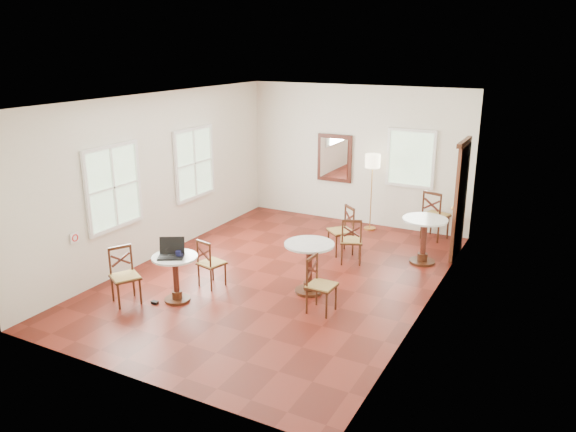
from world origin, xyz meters
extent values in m
plane|color=#5F1A10|center=(0.00, 0.00, 0.00)|extent=(7.00, 7.00, 0.00)
cube|color=silver|center=(0.00, 3.50, 1.50)|extent=(5.00, 0.02, 3.00)
cube|color=silver|center=(0.00, -3.50, 1.50)|extent=(5.00, 0.02, 3.00)
cube|color=silver|center=(-2.50, 0.00, 1.50)|extent=(0.02, 7.00, 3.00)
cube|color=silver|center=(2.50, 0.00, 1.50)|extent=(0.02, 7.00, 3.00)
cube|color=white|center=(0.00, 0.00, 3.00)|extent=(5.00, 7.00, 0.02)
cube|color=#582C19|center=(2.46, 2.40, 1.05)|extent=(0.06, 0.90, 2.10)
cube|color=#3E1E0F|center=(2.44, 2.40, 2.15)|extent=(0.08, 1.02, 0.08)
sphere|color=#BF8C3F|center=(2.40, 2.08, 1.00)|extent=(0.07, 0.07, 0.07)
cube|color=#451B12|center=(-0.50, 3.46, 1.40)|extent=(0.80, 0.05, 1.05)
cube|color=white|center=(-0.50, 3.43, 1.40)|extent=(0.64, 0.02, 0.88)
cube|color=white|center=(-2.47, -2.10, 0.95)|extent=(0.02, 0.16, 0.16)
torus|color=red|center=(-2.46, -2.10, 0.95)|extent=(0.02, 0.12, 0.12)
cube|color=white|center=(-2.47, -1.20, 1.55)|extent=(0.06, 1.22, 1.42)
cube|color=white|center=(-2.47, 1.00, 1.55)|extent=(0.06, 1.22, 1.42)
cube|color=white|center=(1.20, 3.47, 1.55)|extent=(1.02, 0.06, 1.22)
cylinder|color=#3E1E0F|center=(-0.96, -1.57, 0.02)|extent=(0.40, 0.40, 0.04)
cylinder|color=#3E1E0F|center=(-0.96, -1.57, 0.10)|extent=(0.16, 0.16, 0.12)
cylinder|color=#451B12|center=(-0.96, -1.57, 0.40)|extent=(0.09, 0.09, 0.60)
cylinder|color=#3E1E0F|center=(-0.96, -1.57, 0.68)|extent=(0.14, 0.14, 0.06)
cylinder|color=silver|center=(-0.96, -1.57, 0.72)|extent=(0.70, 0.70, 0.03)
cylinder|color=#3E1E0F|center=(0.72, -0.35, 0.02)|extent=(0.45, 0.45, 0.05)
cylinder|color=#3E1E0F|center=(0.72, -0.35, 0.11)|extent=(0.18, 0.18, 0.14)
cylinder|color=#451B12|center=(0.72, -0.35, 0.45)|extent=(0.10, 0.10, 0.68)
cylinder|color=#3E1E0F|center=(0.72, -0.35, 0.77)|extent=(0.16, 0.16, 0.07)
cylinder|color=silver|center=(0.72, -0.35, 0.82)|extent=(0.79, 0.79, 0.03)
cylinder|color=#3E1E0F|center=(2.00, 1.75, 0.02)|extent=(0.46, 0.46, 0.05)
cylinder|color=#3E1E0F|center=(2.00, 1.75, 0.11)|extent=(0.18, 0.18, 0.14)
cylinder|color=#451B12|center=(2.00, 1.75, 0.46)|extent=(0.10, 0.10, 0.68)
cylinder|color=#3E1E0F|center=(2.00, 1.75, 0.78)|extent=(0.16, 0.16, 0.07)
cylinder|color=silver|center=(2.00, 1.75, 0.83)|extent=(0.80, 0.80, 0.03)
cylinder|color=#3E1E0F|center=(-0.61, -0.74, 0.19)|extent=(0.03, 0.03, 0.38)
cylinder|color=#3E1E0F|center=(-0.69, -1.04, 0.19)|extent=(0.03, 0.03, 0.38)
cylinder|color=#3E1E0F|center=(-0.91, -0.67, 0.19)|extent=(0.03, 0.03, 0.38)
cylinder|color=#3E1E0F|center=(-0.99, -0.97, 0.19)|extent=(0.03, 0.03, 0.38)
cube|color=#3E1E0F|center=(-0.80, -0.86, 0.39)|extent=(0.45, 0.45, 0.03)
cube|color=#A07F40|center=(-0.80, -0.86, 0.40)|extent=(0.43, 0.43, 0.03)
cylinder|color=#3E1E0F|center=(-0.69, -1.04, 0.60)|extent=(0.03, 0.03, 0.43)
cylinder|color=#3E1E0F|center=(-0.99, -0.97, 0.60)|extent=(0.03, 0.03, 0.43)
cube|color=#3E1E0F|center=(-0.84, -1.01, 0.79)|extent=(0.32, 0.11, 0.04)
cube|color=#451B12|center=(-0.84, -1.01, 0.61)|extent=(0.27, 0.09, 0.19)
cube|color=#451B12|center=(-0.84, -1.01, 0.61)|extent=(0.27, 0.09, 0.19)
cylinder|color=#3E1E0F|center=(-1.54, -2.21, 0.21)|extent=(0.03, 0.03, 0.41)
cylinder|color=#3E1E0F|center=(-1.82, -2.05, 0.21)|extent=(0.03, 0.03, 0.41)
cylinder|color=#3E1E0F|center=(-1.37, -1.93, 0.21)|extent=(0.03, 0.03, 0.41)
cylinder|color=#3E1E0F|center=(-1.66, -1.76, 0.21)|extent=(0.03, 0.03, 0.41)
cube|color=#3E1E0F|center=(-1.60, -1.99, 0.42)|extent=(0.55, 0.55, 0.03)
cube|color=#A07F40|center=(-1.60, -1.99, 0.43)|extent=(0.53, 0.53, 0.04)
cylinder|color=#3E1E0F|center=(-1.82, -2.05, 0.64)|extent=(0.03, 0.03, 0.46)
cylinder|color=#3E1E0F|center=(-1.66, -1.76, 0.64)|extent=(0.03, 0.03, 0.46)
cube|color=#3E1E0F|center=(-1.74, -1.91, 0.85)|extent=(0.20, 0.32, 0.05)
cube|color=#451B12|center=(-1.74, -1.91, 0.65)|extent=(0.17, 0.27, 0.20)
cube|color=#451B12|center=(-1.74, -1.91, 0.65)|extent=(0.17, 0.27, 0.20)
cylinder|color=#3E1E0F|center=(0.92, 1.38, 0.20)|extent=(0.03, 0.03, 0.41)
cylinder|color=#3E1E0F|center=(1.05, 1.08, 0.20)|extent=(0.03, 0.03, 0.41)
cylinder|color=#3E1E0F|center=(0.62, 1.26, 0.20)|extent=(0.03, 0.03, 0.41)
cylinder|color=#3E1E0F|center=(0.75, 0.96, 0.20)|extent=(0.03, 0.03, 0.41)
cube|color=#3E1E0F|center=(0.83, 1.17, 0.41)|extent=(0.52, 0.52, 0.03)
cube|color=#A07F40|center=(0.83, 1.17, 0.42)|extent=(0.49, 0.49, 0.04)
cylinder|color=#3E1E0F|center=(1.05, 1.08, 0.63)|extent=(0.03, 0.03, 0.45)
cylinder|color=#3E1E0F|center=(0.75, 0.96, 0.63)|extent=(0.03, 0.03, 0.45)
cube|color=#3E1E0F|center=(0.90, 1.02, 0.84)|extent=(0.33, 0.16, 0.05)
cube|color=#451B12|center=(0.90, 1.02, 0.64)|extent=(0.28, 0.13, 0.20)
cube|color=#451B12|center=(0.90, 1.02, 0.64)|extent=(0.28, 0.13, 0.20)
cylinder|color=#3E1E0F|center=(1.33, -1.04, 0.20)|extent=(0.03, 0.03, 0.40)
cylinder|color=#3E1E0F|center=(1.01, -1.03, 0.20)|extent=(0.03, 0.03, 0.40)
cylinder|color=#3E1E0F|center=(1.34, -0.71, 0.20)|extent=(0.03, 0.03, 0.40)
cylinder|color=#3E1E0F|center=(1.02, -0.70, 0.20)|extent=(0.03, 0.03, 0.40)
cube|color=#3E1E0F|center=(1.17, -0.87, 0.41)|extent=(0.41, 0.41, 0.03)
cube|color=#A07F40|center=(1.17, -0.87, 0.42)|extent=(0.39, 0.39, 0.04)
cylinder|color=#3E1E0F|center=(1.01, -1.03, 0.63)|extent=(0.03, 0.03, 0.45)
cylinder|color=#3E1E0F|center=(1.02, -0.70, 0.63)|extent=(0.03, 0.03, 0.45)
cube|color=#3E1E0F|center=(1.01, -0.87, 0.83)|extent=(0.04, 0.34, 0.04)
cube|color=#451B12|center=(1.01, -0.87, 0.64)|extent=(0.03, 0.29, 0.20)
cube|color=#451B12|center=(1.01, -0.87, 0.64)|extent=(0.03, 0.29, 0.20)
cylinder|color=#3E1E0F|center=(2.10, 3.31, 0.24)|extent=(0.04, 0.04, 0.48)
cylinder|color=#3E1E0F|center=(2.00, 2.94, 0.24)|extent=(0.04, 0.04, 0.48)
cylinder|color=#3E1E0F|center=(1.74, 3.42, 0.24)|extent=(0.04, 0.04, 0.48)
cylinder|color=#3E1E0F|center=(1.63, 3.05, 0.24)|extent=(0.04, 0.04, 0.48)
cube|color=#3E1E0F|center=(1.87, 3.18, 0.48)|extent=(0.58, 0.58, 0.03)
cube|color=#A07F40|center=(1.87, 3.18, 0.50)|extent=(0.55, 0.55, 0.04)
cylinder|color=#3E1E0F|center=(2.00, 2.94, 0.74)|extent=(0.04, 0.04, 0.53)
cylinder|color=#3E1E0F|center=(1.63, 3.05, 0.74)|extent=(0.04, 0.04, 0.53)
cube|color=#3E1E0F|center=(1.81, 3.00, 0.99)|extent=(0.40, 0.15, 0.05)
cube|color=#451B12|center=(1.81, 3.00, 0.76)|extent=(0.34, 0.12, 0.23)
cube|color=#451B12|center=(1.81, 3.00, 0.76)|extent=(0.34, 0.12, 0.23)
cylinder|color=#3E1E0F|center=(0.25, 1.48, 0.22)|extent=(0.03, 0.03, 0.43)
cylinder|color=#3E1E0F|center=(0.48, 1.74, 0.22)|extent=(0.03, 0.03, 0.43)
cylinder|color=#3E1E0F|center=(0.51, 1.26, 0.22)|extent=(0.03, 0.03, 0.43)
cylinder|color=#3E1E0F|center=(0.74, 1.52, 0.22)|extent=(0.03, 0.03, 0.43)
cube|color=#3E1E0F|center=(0.49, 1.50, 0.43)|extent=(0.59, 0.59, 0.03)
cube|color=#A07F40|center=(0.49, 1.50, 0.45)|extent=(0.57, 0.57, 0.04)
cylinder|color=#3E1E0F|center=(0.48, 1.74, 0.67)|extent=(0.03, 0.03, 0.48)
cylinder|color=#3E1E0F|center=(0.74, 1.52, 0.67)|extent=(0.03, 0.03, 0.48)
cube|color=#3E1E0F|center=(0.61, 1.63, 0.89)|extent=(0.30, 0.26, 0.05)
cube|color=#451B12|center=(0.61, 1.63, 0.68)|extent=(0.25, 0.22, 0.21)
cube|color=#451B12|center=(0.61, 1.63, 0.68)|extent=(0.25, 0.22, 0.21)
cylinder|color=#BF8C3F|center=(0.49, 3.15, 0.01)|extent=(0.26, 0.26, 0.03)
cylinder|color=#BF8C3F|center=(0.49, 3.15, 0.75)|extent=(0.02, 0.02, 1.49)
cylinder|color=beige|center=(0.49, 3.15, 1.49)|extent=(0.32, 0.32, 0.28)
cube|color=black|center=(-0.98, -1.64, 0.75)|extent=(0.46, 0.43, 0.02)
cube|color=black|center=(-0.98, -1.64, 0.76)|extent=(0.35, 0.29, 0.00)
cube|color=black|center=(-1.04, -1.52, 0.88)|extent=(0.37, 0.26, 0.26)
cube|color=silver|center=(-1.04, -1.52, 0.88)|extent=(0.32, 0.22, 0.21)
ellipsoid|color=black|center=(-0.99, -1.62, 0.76)|extent=(0.12, 0.10, 0.04)
cylinder|color=black|center=(-0.88, -1.58, 0.79)|extent=(0.08, 0.08, 0.10)
torus|color=black|center=(-0.83, -1.58, 0.79)|extent=(0.07, 0.01, 0.07)
cylinder|color=white|center=(-1.09, -1.58, 0.79)|extent=(0.06, 0.06, 0.10)
cube|color=black|center=(-1.19, -1.83, 0.02)|extent=(0.11, 0.06, 0.04)
camera|label=1|loc=(4.23, -7.75, 3.82)|focal=34.77mm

